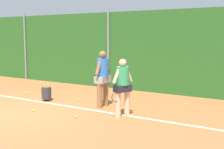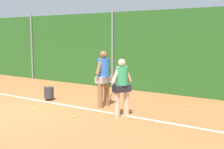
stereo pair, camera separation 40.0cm
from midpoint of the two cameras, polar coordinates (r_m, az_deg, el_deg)
The scene contains 15 objects.
ground_plane at distance 10.96m, azimuth -10.10°, elevation -5.38°, with size 28.79×28.79×0.00m, color #B76638.
hedge_fence_backdrop at distance 13.83m, azimuth 1.30°, elevation 4.59°, with size 18.71×0.25×3.45m, color #286023.
fence_post_left at distance 17.24m, azimuth -14.35°, elevation 5.19°, with size 0.10×0.10×3.62m, color gray.
fence_post_center at distance 13.68m, azimuth 0.90°, elevation 4.91°, with size 0.10×0.10×3.62m, color gray.
court_baseline_paint at distance 10.97m, azimuth -10.06°, elevation -5.35°, with size 13.67×0.10×0.01m, color white.
player_foreground_near at distance 8.86m, azimuth 3.14°, elevation -1.94°, with size 0.47×0.77×1.73m.
player_midcourt at distance 10.08m, azimuth -0.49°, elevation -0.23°, with size 0.41×0.86×1.90m.
ball_hopper at distance 11.44m, azimuth -10.92°, elevation -3.37°, with size 0.36×0.36×0.51m.
tennis_ball_0 at distance 15.07m, azimuth -10.42°, elevation -1.77°, with size 0.07×0.07×0.07m, color #CCDB33.
tennis_ball_1 at distance 11.25m, azimuth -5.10°, elevation -4.79°, with size 0.07×0.07×0.07m, color #CCDB33.
tennis_ball_2 at distance 15.53m, azimuth -11.75°, elevation -1.53°, with size 0.07×0.07×0.07m, color #CCDB33.
tennis_ball_4 at distance 8.99m, azimuth -5.91°, elevation -7.92°, with size 0.07×0.07×0.07m, color #CCDB33.
tennis_ball_5 at distance 13.10m, azimuth -14.32°, elevation -3.25°, with size 0.07×0.07×0.07m, color #CCDB33.
tennis_ball_6 at distance 10.78m, azimuth 15.20°, elevation -5.56°, with size 0.07×0.07×0.07m, color #CCDB33.
tennis_ball_7 at distance 10.02m, azimuth -13.50°, elevation -6.49°, with size 0.07×0.07×0.07m, color #CCDB33.
Camera 2 is at (7.65, -5.88, 2.40)m, focal length 48.15 mm.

